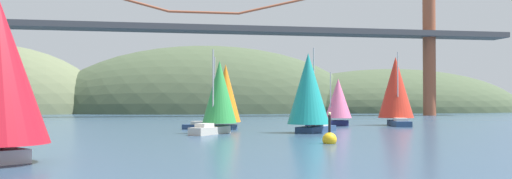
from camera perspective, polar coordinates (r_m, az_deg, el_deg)
headland_right at (r=166.47m, az=14.26°, el=-2.29°), size 80.66×44.00×25.53m
headland_center at (r=151.87m, az=-4.95°, el=-2.43°), size 87.57×44.00×37.30m
suspension_bridge at (r=112.74m, az=-5.49°, el=7.12°), size 136.43×6.00×42.93m
sailboat_green_sail at (r=54.02m, az=-3.95°, el=-0.54°), size 5.76×6.44×8.31m
sailboat_scarlet_sail at (r=74.15m, az=14.54°, el=0.03°), size 5.65×8.38×9.63m
sailboat_pink_spinnaker at (r=70.74m, az=8.53°, el=-1.21°), size 6.78×4.39×6.94m
sailboat_orange_sail at (r=61.32m, az=-3.38°, el=-0.68°), size 7.16×5.39×8.25m
sailboat_teal_sail at (r=55.10m, az=5.59°, el=-0.15°), size 7.15×7.68×8.76m
channel_buoy at (r=41.58m, az=7.76°, el=-5.16°), size 1.10×1.10×2.64m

